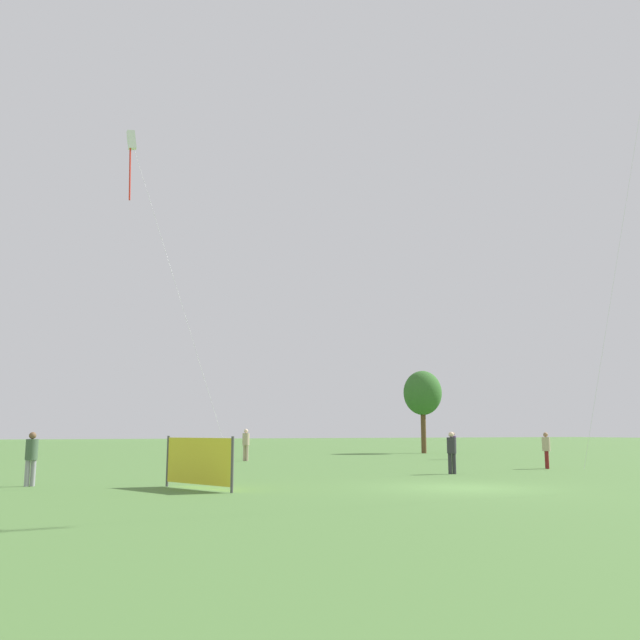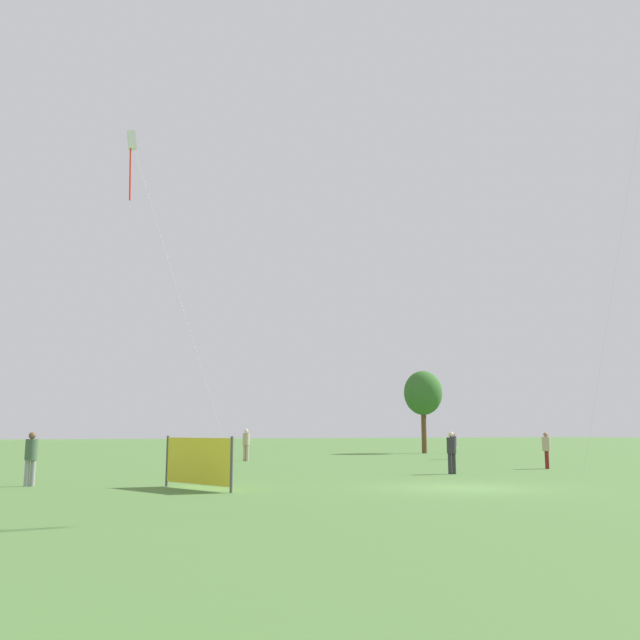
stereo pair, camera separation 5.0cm
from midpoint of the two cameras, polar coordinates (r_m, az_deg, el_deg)
ground at (r=21.10m, az=11.99°, el=-13.68°), size 280.00×280.00×0.00m
person_standing_0 at (r=22.99m, az=-23.12°, el=-10.41°), size 0.36×0.36×1.64m
person_standing_1 at (r=39.40m, az=-6.21°, el=-10.22°), size 0.40×0.40×1.80m
person_standing_2 at (r=42.05m, az=11.23°, el=-10.20°), size 0.36×0.36×1.60m
person_standing_4 at (r=32.67m, az=18.58°, el=-10.16°), size 0.36×0.36×1.62m
person_standing_5 at (r=27.69m, az=11.08°, el=-10.67°), size 0.36×0.36×1.64m
kite_flying_0 at (r=43.47m, az=-15.53°, el=13.92°), size 5.44×5.23×19.58m
park_tree_2 at (r=53.47m, az=8.71°, el=-6.14°), size 2.96×2.96×6.33m
event_banner at (r=20.36m, az=-10.20°, el=-11.63°), size 1.27×2.97×1.52m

